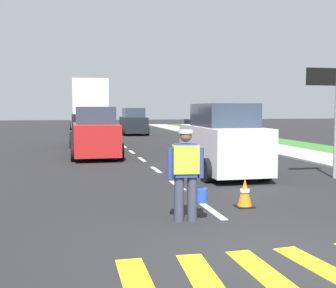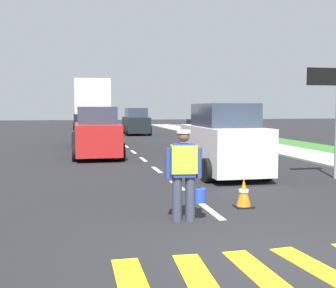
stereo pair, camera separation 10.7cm
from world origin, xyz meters
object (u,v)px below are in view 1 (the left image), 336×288
Objects in this scene: traffic_cone_near at (245,193)px; car_parked_far at (212,129)px; delivery_truck at (90,116)px; road_worker at (187,171)px; lane_direction_sign at (329,96)px; car_outgoing_far at (133,122)px; car_outgoing_ahead at (223,142)px; car_oncoming_third at (80,118)px; car_oncoming_lead at (95,134)px.

car_parked_far is (3.52, 12.96, 0.69)m from traffic_cone_near.
road_worker is at bearing -86.34° from delivery_truck.
car_outgoing_far is (-2.63, 21.97, -1.46)m from lane_direction_sign.
lane_direction_sign is at bearing -26.18° from car_outgoing_ahead.
lane_direction_sign reaches higher than road_worker.
road_worker is at bearing -109.91° from car_parked_far.
car_oncoming_third is at bearing 106.16° from car_parked_far.
car_parked_far is at bearing 70.09° from road_worker.
delivery_truck is 9.96m from car_outgoing_far.
car_outgoing_far is at bearing 68.33° from delivery_truck.
lane_direction_sign reaches higher than car_oncoming_lead.
lane_direction_sign is at bearing -48.10° from car_oncoming_lead.
car_oncoming_third is (-3.71, 30.09, 0.01)m from car_outgoing_ahead.
car_outgoing_ahead is at bearing -72.67° from delivery_truck.
car_parked_far is at bearing 26.22° from car_oncoming_lead.
car_oncoming_lead is (-3.56, 5.68, -0.04)m from car_outgoing_ahead.
delivery_truck reaches higher than car_outgoing_ahead.
car_outgoing_ahead is at bearing -106.07° from car_parked_far.
car_oncoming_lead reaches higher than road_worker.
lane_direction_sign reaches higher than car_oncoming_third.
lane_direction_sign is 0.70× the size of delivery_truck.
delivery_truck is at bearing 89.93° from car_oncoming_lead.
delivery_truck reaches higher than car_oncoming_lead.
car_parked_far is at bearing -73.84° from car_oncoming_third.
car_oncoming_third is (-1.21, 35.21, 0.10)m from road_worker.
car_oncoming_lead is (-2.54, 9.97, 0.68)m from traffic_cone_near.
car_oncoming_third reaches higher than traffic_cone_near.
car_outgoing_far is at bearing -68.00° from car_oncoming_third.
lane_direction_sign is at bearing -83.17° from car_outgoing_far.
car_outgoing_ahead reaches higher than car_oncoming_lead.
road_worker is at bearing -95.79° from car_outgoing_far.
traffic_cone_near is (1.47, 0.83, -0.63)m from road_worker.
car_outgoing_far is 0.96× the size of car_parked_far.
car_oncoming_third reaches higher than car_parked_far.
traffic_cone_near is at bearing -105.21° from car_parked_far.
car_outgoing_ahead is at bearing 153.82° from lane_direction_sign.
traffic_cone_near is 0.14× the size of car_parked_far.
delivery_truck is 11.95m from car_outgoing_ahead.
lane_direction_sign is at bearing -78.39° from car_oncoming_third.
car_outgoing_ahead is 30.32m from car_oncoming_third.
delivery_truck is 1.13× the size of car_outgoing_ahead.
delivery_truck reaches higher than traffic_cone_near.
lane_direction_sign reaches higher than car_outgoing_far.
car_oncoming_lead is at bearing 95.63° from road_worker.
car_oncoming_third is at bearing 90.35° from car_oncoming_lead.
road_worker is 0.41× the size of car_outgoing_far.
road_worker is 0.41× the size of car_outgoing_ahead.
lane_direction_sign is 0.79× the size of car_oncoming_third.
traffic_cone_near is at bearing -85.54° from car_oncoming_third.
delivery_truck is (-1.06, 16.52, 0.68)m from road_worker.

